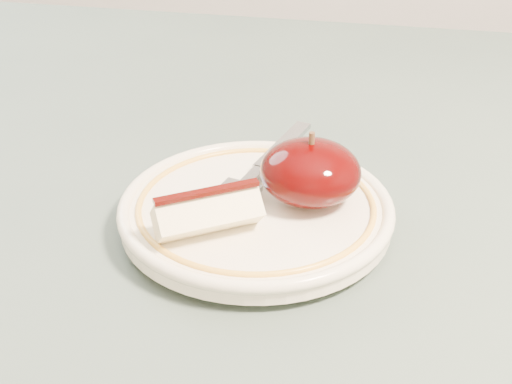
% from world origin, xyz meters
% --- Properties ---
extents(table, '(0.90, 0.90, 0.75)m').
position_xyz_m(table, '(0.00, 0.00, 0.66)').
color(table, brown).
rests_on(table, ground).
extents(plate, '(0.19, 0.19, 0.02)m').
position_xyz_m(plate, '(0.06, -0.03, 0.76)').
color(plate, '#EDDFC7').
rests_on(plate, table).
extents(apple_half, '(0.07, 0.07, 0.05)m').
position_xyz_m(apple_half, '(0.10, -0.02, 0.79)').
color(apple_half, black).
rests_on(apple_half, plate).
extents(apple_wedge, '(0.07, 0.06, 0.03)m').
position_xyz_m(apple_wedge, '(0.04, -0.07, 0.78)').
color(apple_wedge, beige).
rests_on(apple_wedge, plate).
extents(fork, '(0.06, 0.16, 0.00)m').
position_xyz_m(fork, '(0.06, 0.01, 0.77)').
color(fork, gray).
rests_on(fork, plate).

